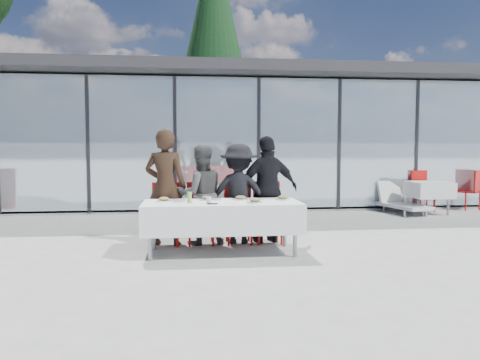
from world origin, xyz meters
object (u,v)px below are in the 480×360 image
diner_a (166,187)px  plate_d (283,198)px  plate_b (207,198)px  diner_chair_d (267,209)px  lounger (400,202)px  conifer_tree (214,40)px  dining_table (222,216)px  plate_a (164,200)px  plate_c (241,198)px  diner_d (268,189)px  folded_eyeglasses (212,204)px  spare_table_right (429,190)px  juice_bottle (189,197)px  spare_chair_a (422,189)px  spare_chair_b (472,188)px  diner_chair_a (166,210)px  diner_b (201,195)px  plate_extra (255,201)px  diner_chair_c (238,209)px  diner_c (239,194)px  diner_chair_b (201,210)px

diner_a → plate_d: (1.75, -0.57, -0.13)m
plate_d → plate_b: bearing=175.1°
diner_chair_d → lounger: (3.66, 2.98, -0.28)m
diner_a → conifer_tree: size_ratio=0.17×
dining_table → plate_a: 0.87m
plate_c → diner_d: bearing=44.3°
dining_table → plate_c: plate_c is taller
folded_eyeglasses → spare_table_right: bearing=36.0°
juice_bottle → conifer_tree: conifer_tree is taller
diner_a → plate_b: size_ratio=7.93×
lounger → dining_table: bearing=-140.1°
plate_b → spare_chair_a: size_ratio=0.24×
plate_d → spare_chair_b: bearing=35.0°
plate_a → conifer_tree: (1.47, 13.05, 5.21)m
diner_chair_d → conifer_tree: size_ratio=0.09×
diner_chair_a → diner_b: size_ratio=0.62×
diner_d → lounger: size_ratio=1.20×
plate_a → spare_table_right: plate_a is taller
diner_chair_d → plate_a: 1.76m
plate_b → spare_table_right: bearing=31.9°
diner_chair_a → plate_b: bearing=-40.0°
diner_chair_a → spare_chair_b: bearing=24.0°
diner_chair_a → plate_extra: 1.62m
diner_a → diner_chair_c: size_ratio=1.87×
diner_d → spare_chair_b: size_ratio=1.76×
diner_chair_a → plate_b: (0.63, -0.53, 0.24)m
diner_c → plate_a: 1.29m
folded_eyeglasses → lounger: bearing=41.1°
folded_eyeglasses → plate_extra: bearing=8.1°
diner_a → diner_chair_c: diner_a is taller
diner_b → diner_d: 1.08m
spare_table_right → diner_chair_d: bearing=-147.2°
dining_table → spare_chair_b: spare_chair_b is taller
diner_chair_b → plate_b: size_ratio=4.25×
diner_d → plate_extra: (-0.34, -0.89, -0.08)m
folded_eyeglasses → diner_chair_a: bearing=123.5°
diner_chair_a → diner_c: (1.15, -0.05, 0.26)m
plate_extra → conifer_tree: size_ratio=0.02×
diner_chair_a → plate_extra: diner_chair_a is taller
plate_a → lounger: plate_a is taller
diner_chair_c → diner_chair_d: (0.48, 0.00, 0.00)m
diner_chair_c → diner_chair_d: 0.48m
diner_chair_a → diner_chair_d: (1.63, 0.00, 0.00)m
lounger → conifer_tree: size_ratio=0.14×
diner_b → diner_d: bearing=169.8°
diner_chair_a → juice_bottle: diner_chair_a is taller
diner_chair_a → folded_eyeglasses: bearing=-56.5°
dining_table → diner_b: (-0.28, 0.70, 0.25)m
diner_c → lounger: diner_c is taller
plate_extra → conifer_tree: bearing=89.2°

